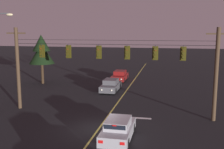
% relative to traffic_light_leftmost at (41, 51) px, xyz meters
% --- Properties ---
extents(ground_plane, '(180.00, 180.00, 0.00)m').
position_rel_traffic_light_leftmost_xyz_m(ground_plane, '(6.07, -3.68, -5.27)').
color(ground_plane, black).
extents(lane_centre_stripe, '(0.14, 60.00, 0.01)m').
position_rel_traffic_light_leftmost_xyz_m(lane_centre_stripe, '(6.07, 6.02, -5.27)').
color(lane_centre_stripe, '#D1C64C').
rests_on(lane_centre_stripe, ground).
extents(stop_bar_paint, '(3.40, 0.36, 0.01)m').
position_rel_traffic_light_leftmost_xyz_m(stop_bar_paint, '(7.97, -0.58, -5.27)').
color(stop_bar_paint, silver).
rests_on(stop_bar_paint, ground).
extents(signal_span_assembly, '(18.68, 0.32, 7.33)m').
position_rel_traffic_light_leftmost_xyz_m(signal_span_assembly, '(6.07, 0.02, -1.46)').
color(signal_span_assembly, '#423021').
rests_on(signal_span_assembly, ground).
extents(traffic_light_leftmost, '(0.48, 0.41, 1.22)m').
position_rel_traffic_light_leftmost_xyz_m(traffic_light_leftmost, '(0.00, 0.00, 0.00)').
color(traffic_light_leftmost, black).
extents(traffic_light_left_inner, '(0.48, 0.41, 1.22)m').
position_rel_traffic_light_leftmost_xyz_m(traffic_light_left_inner, '(2.44, 0.00, 0.00)').
color(traffic_light_left_inner, black).
extents(traffic_light_centre, '(0.48, 0.41, 1.22)m').
position_rel_traffic_light_leftmost_xyz_m(traffic_light_centre, '(5.12, 0.00, 0.00)').
color(traffic_light_centre, black).
extents(traffic_light_right_inner, '(0.48, 0.41, 1.22)m').
position_rel_traffic_light_leftmost_xyz_m(traffic_light_right_inner, '(7.53, 0.00, 0.00)').
color(traffic_light_right_inner, black).
extents(traffic_light_rightmost, '(0.48, 0.41, 1.22)m').
position_rel_traffic_light_leftmost_xyz_m(traffic_light_rightmost, '(9.81, 0.00, 0.00)').
color(traffic_light_rightmost, black).
extents(traffic_light_far_right, '(0.48, 0.41, 1.22)m').
position_rel_traffic_light_leftmost_xyz_m(traffic_light_far_right, '(11.98, 0.00, 0.00)').
color(traffic_light_far_right, black).
extents(car_waiting_near_lane, '(1.80, 4.33, 1.39)m').
position_rel_traffic_light_leftmost_xyz_m(car_waiting_near_lane, '(7.79, -5.15, -4.62)').
color(car_waiting_near_lane, '#A5A5AD').
rests_on(car_waiting_near_lane, ground).
extents(car_oncoming_lead, '(1.80, 4.42, 1.39)m').
position_rel_traffic_light_leftmost_xyz_m(car_oncoming_lead, '(4.28, 8.75, -4.62)').
color(car_oncoming_lead, '#4C4C51').
rests_on(car_oncoming_lead, ground).
extents(car_oncoming_trailing, '(1.80, 4.42, 1.39)m').
position_rel_traffic_light_leftmost_xyz_m(car_oncoming_trailing, '(4.14, 15.59, -4.62)').
color(car_oncoming_trailing, maroon).
rests_on(car_oncoming_trailing, ground).
extents(tree_verge_near, '(3.31, 3.31, 6.49)m').
position_rel_traffic_light_leftmost_xyz_m(tree_verge_near, '(-5.57, 11.25, -0.89)').
color(tree_verge_near, '#332316').
rests_on(tree_verge_near, ground).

